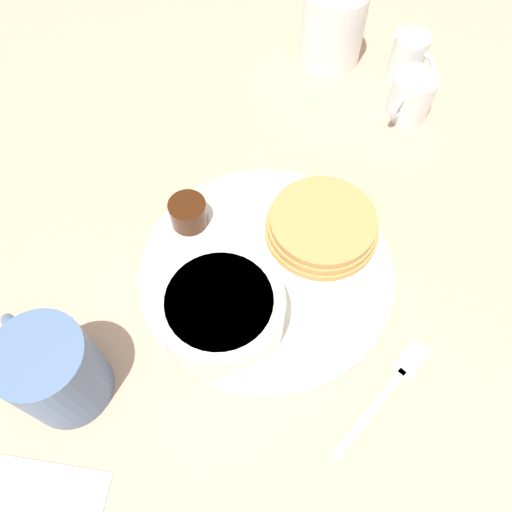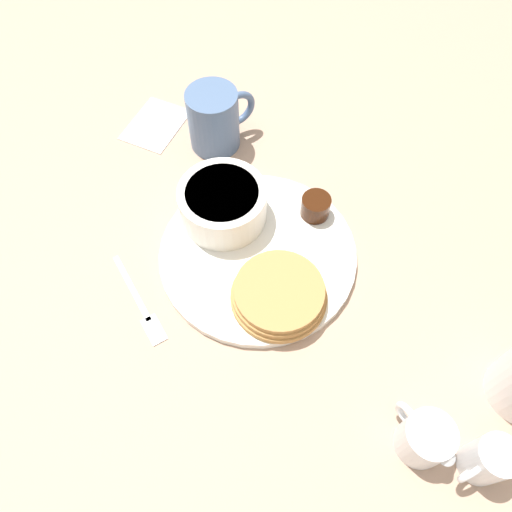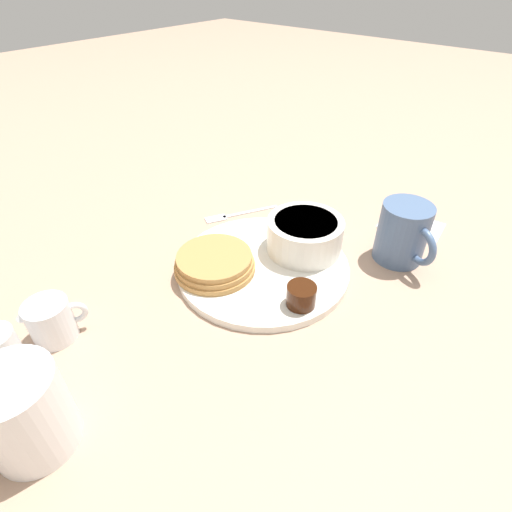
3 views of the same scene
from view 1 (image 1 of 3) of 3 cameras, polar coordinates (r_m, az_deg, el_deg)
The scene contains 11 objects.
ground_plane at distance 0.53m, azimuth 1.17°, elevation -2.00°, with size 4.00×4.00×0.00m, color tan.
plate at distance 0.52m, azimuth 1.18°, elevation -1.69°, with size 0.26×0.26×0.01m.
pancake_stack at distance 0.53m, azimuth 7.56°, elevation 3.50°, with size 0.12×0.12×0.03m.
bowl at distance 0.47m, azimuth -4.07°, elevation -6.31°, with size 0.12×0.12×0.05m.
syrup_cup at distance 0.54m, azimuth -7.74°, elevation 4.89°, with size 0.04×0.04×0.03m.
butter_ramekin at distance 0.48m, azimuth -7.02°, elevation -7.85°, with size 0.05×0.05×0.04m.
coffee_mug at distance 0.47m, azimuth -22.11°, elevation -11.99°, with size 0.10×0.08×0.10m.
creamer_pitcher_near at distance 0.68m, azimuth 17.29°, elevation 17.10°, with size 0.05×0.07×0.06m.
creamer_pitcher_far at distance 0.73m, azimuth 16.97°, elevation 20.80°, with size 0.06×0.04×0.07m.
fork at distance 0.50m, azimuth 15.23°, elevation -14.05°, with size 0.08×0.13×0.00m.
second_mug at distance 0.74m, azimuth 8.45°, elevation 24.72°, with size 0.08×0.12×0.10m.
Camera 1 is at (-0.05, 0.25, 0.47)m, focal length 35.00 mm.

